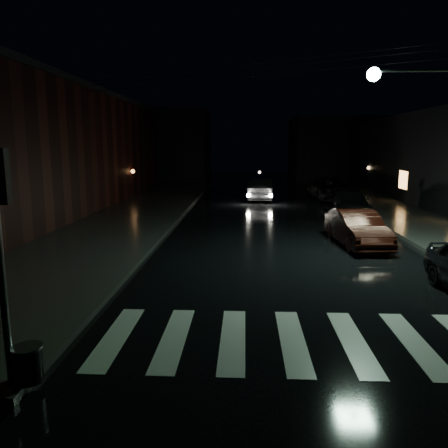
# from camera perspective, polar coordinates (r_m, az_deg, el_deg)

# --- Properties ---
(ground) EXTENTS (120.00, 120.00, 0.00)m
(ground) POSITION_cam_1_polar(r_m,az_deg,el_deg) (8.79, -7.09, -15.94)
(ground) COLOR black
(ground) RESTS_ON ground
(sidewalk_left) EXTENTS (6.00, 44.00, 0.15)m
(sidewalk_left) POSITION_cam_1_polar(r_m,az_deg,el_deg) (23.00, -13.50, 0.45)
(sidewalk_left) COLOR #282826
(sidewalk_left) RESTS_ON ground
(sidewalk_right) EXTENTS (4.00, 44.00, 0.15)m
(sidewalk_right) POSITION_cam_1_polar(r_m,az_deg,el_deg) (23.70, 23.93, 0.13)
(sidewalk_right) COLOR #282826
(sidewalk_right) RESTS_ON ground
(building_left) EXTENTS (10.00, 36.00, 7.00)m
(building_left) POSITION_cam_1_polar(r_m,az_deg,el_deg) (27.29, -27.02, 8.35)
(building_left) COLOR black
(building_left) RESTS_ON ground
(building_far_left) EXTENTS (14.00, 10.00, 8.00)m
(building_far_left) POSITION_cam_1_polar(r_m,az_deg,el_deg) (53.99, -9.63, 10.21)
(building_far_left) COLOR black
(building_far_left) RESTS_ON ground
(building_far_right) EXTENTS (14.00, 10.00, 7.00)m
(building_far_right) POSITION_cam_1_polar(r_m,az_deg,el_deg) (54.25, 16.38, 9.42)
(building_far_right) COLOR black
(building_far_right) RESTS_ON ground
(crosswalk) EXTENTS (9.00, 3.00, 0.01)m
(crosswalk) POSITION_cam_1_polar(r_m,az_deg,el_deg) (9.26, 12.76, -14.67)
(crosswalk) COLOR beige
(crosswalk) RESTS_ON ground
(signal_pole_corner) EXTENTS (0.68, 0.61, 4.20)m
(signal_pole_corner) POSITION_cam_1_polar(r_m,az_deg,el_deg) (7.60, -25.65, -8.59)
(signal_pole_corner) COLOR slate
(signal_pole_corner) RESTS_ON ground
(parked_car_b) EXTENTS (1.83, 4.32, 1.38)m
(parked_car_b) POSITION_cam_1_polar(r_m,az_deg,el_deg) (17.74, 17.00, -0.53)
(parked_car_b) COLOR black
(parked_car_b) RESTS_ON ground
(parked_car_c) EXTENTS (2.20, 4.58, 1.29)m
(parked_car_c) POSITION_cam_1_polar(r_m,az_deg,el_deg) (26.41, 16.28, 2.80)
(parked_car_c) COLOR black
(parked_car_c) RESTS_ON ground
(parked_car_d) EXTENTS (2.95, 5.90, 1.60)m
(parked_car_d) POSITION_cam_1_polar(r_m,az_deg,el_deg) (32.43, 13.76, 4.50)
(parked_car_d) COLOR black
(parked_car_d) RESTS_ON ground
(oncoming_car) EXTENTS (1.96, 4.87, 1.57)m
(oncoming_car) POSITION_cam_1_polar(r_m,az_deg,el_deg) (31.44, 4.83, 4.56)
(oncoming_car) COLOR black
(oncoming_car) RESTS_ON ground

